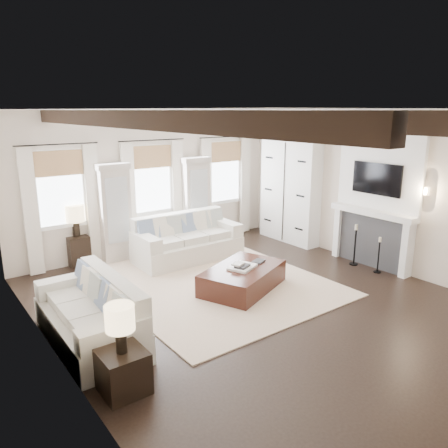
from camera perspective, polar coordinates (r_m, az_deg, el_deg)
ground at (r=7.60m, az=4.42°, el=-10.22°), size 7.50×7.50×0.00m
room_shell at (r=8.17m, az=4.53°, el=5.44°), size 6.54×7.54×3.22m
area_rug at (r=8.49m, az=-1.82°, el=-7.36°), size 3.71×4.51×0.02m
sofa_back at (r=9.62m, az=-4.97°, el=-2.23°), size 2.32×1.07×0.99m
sofa_left at (r=6.56m, az=-16.64°, el=-11.39°), size 1.00×2.16×0.92m
ottoman at (r=8.04m, az=2.45°, el=-7.12°), size 1.87×1.55×0.42m
tray at (r=7.93m, az=2.42°, el=-5.63°), size 0.61×0.54×0.04m
book_lower at (r=7.86m, az=2.40°, el=-5.50°), size 0.32×0.28×0.04m
book_upper at (r=7.86m, az=1.84°, el=-5.23°), size 0.27×0.24×0.03m
book_loose at (r=8.25m, az=4.53°, el=-4.88°), size 0.29×0.26×0.03m
side_table_front at (r=5.46m, az=-13.02°, el=-18.28°), size 0.51×0.51×0.51m
lamp_front at (r=5.14m, az=-13.45°, el=-12.17°), size 0.34×0.34×0.58m
side_table_back at (r=9.72m, az=-18.52°, el=-3.31°), size 0.43×0.43×0.64m
lamp_back at (r=9.52m, az=-18.89°, el=1.09°), size 0.38×0.38×0.66m
candlestick_near at (r=9.34m, az=19.51°, el=-4.20°), size 0.15×0.15×0.74m
candlestick_far at (r=9.64m, az=16.71°, el=-3.04°), size 0.18×0.18×0.88m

